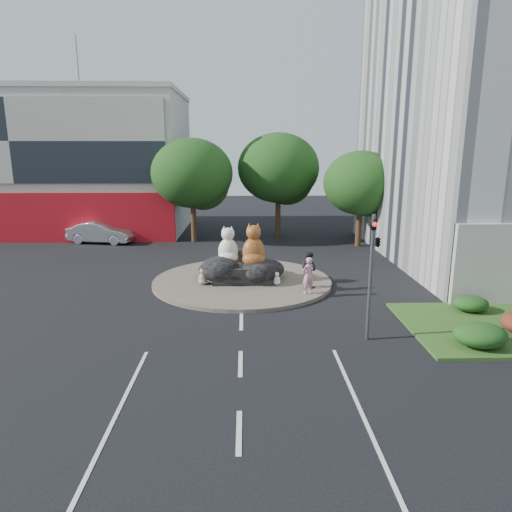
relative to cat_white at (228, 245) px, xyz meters
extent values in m
plane|color=black|center=(0.77, -10.18, -2.17)|extent=(120.00, 120.00, 0.00)
cylinder|color=brown|center=(0.77, -0.18, -2.07)|extent=(10.00, 10.00, 0.20)
cube|color=beige|center=(-17.23, 17.82, 3.83)|extent=(25.00, 12.00, 12.00)
cube|color=#AD101A|center=(-17.23, 11.77, -0.17)|extent=(25.00, 0.30, 4.00)
cube|color=#B2AD9E|center=(-17.23, 11.72, 5.83)|extent=(24.00, 0.15, 6.50)
cube|color=beige|center=(-17.23, 17.82, 10.03)|extent=(25.20, 12.20, 0.40)
cylinder|color=#595B60|center=(-14.23, 19.82, 12.73)|extent=(0.10, 0.10, 5.00)
cylinder|color=#382314|center=(-3.23, 11.82, -0.30)|extent=(0.44, 0.44, 3.74)
ellipsoid|color=#1D3E13|center=(-3.23, 11.82, 3.35)|extent=(6.46, 6.46, 5.49)
sphere|color=#1D3E13|center=(-2.43, 12.32, 2.50)|extent=(4.25, 4.25, 4.25)
sphere|color=#1D3E13|center=(-3.93, 11.52, 2.76)|extent=(3.74, 3.74, 3.74)
cylinder|color=#382314|center=(3.77, 13.82, -0.19)|extent=(0.44, 0.44, 3.96)
ellipsoid|color=#1D3E13|center=(3.77, 13.82, 3.68)|extent=(6.84, 6.84, 5.81)
sphere|color=#1D3E13|center=(4.57, 14.32, 2.78)|extent=(4.50, 4.50, 4.50)
sphere|color=#1D3E13|center=(3.07, 13.52, 3.05)|extent=(3.96, 3.96, 3.96)
cylinder|color=#382314|center=(9.77, 9.82, -0.52)|extent=(0.44, 0.44, 3.30)
ellipsoid|color=#1D3E13|center=(9.77, 9.82, 2.70)|extent=(5.70, 5.70, 4.84)
sphere|color=#1D3E13|center=(10.57, 10.32, 1.95)|extent=(3.75, 3.75, 3.75)
sphere|color=#1D3E13|center=(9.07, 9.52, 2.18)|extent=(3.30, 3.30, 3.30)
ellipsoid|color=#1D3E13|center=(9.77, -9.18, -1.60)|extent=(2.00, 1.60, 0.90)
ellipsoid|color=#1D3E13|center=(11.27, -5.38, -1.69)|extent=(1.60, 1.28, 0.72)
cylinder|color=#595B60|center=(5.77, -8.18, 0.33)|extent=(0.14, 0.14, 5.00)
imported|color=black|center=(5.77, -8.18, 2.03)|extent=(0.21, 0.26, 1.30)
imported|color=black|center=(5.97, -8.18, 1.83)|extent=(0.26, 1.24, 0.50)
sphere|color=red|center=(5.77, -8.36, 2.48)|extent=(0.18, 0.18, 0.18)
cylinder|color=#595B60|center=(13.77, -2.18, 1.83)|extent=(0.18, 0.18, 8.00)
cylinder|color=#595B60|center=(12.77, -2.18, 5.83)|extent=(2.00, 0.12, 0.12)
cube|color=silver|center=(11.77, -2.18, 5.73)|extent=(0.50, 0.22, 0.12)
imported|color=pink|center=(4.14, -2.78, -1.03)|extent=(0.82, 0.74, 1.89)
imported|color=black|center=(4.32, -1.64, -1.02)|extent=(1.17, 1.16, 1.90)
imported|color=#AFB2B7|center=(-10.63, 11.44, -1.31)|extent=(5.48, 2.77, 1.72)
cylinder|color=black|center=(9.49, -9.00, -1.69)|extent=(0.52, 0.52, 0.73)
camera|label=1|loc=(0.97, -24.95, 5.18)|focal=32.00mm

